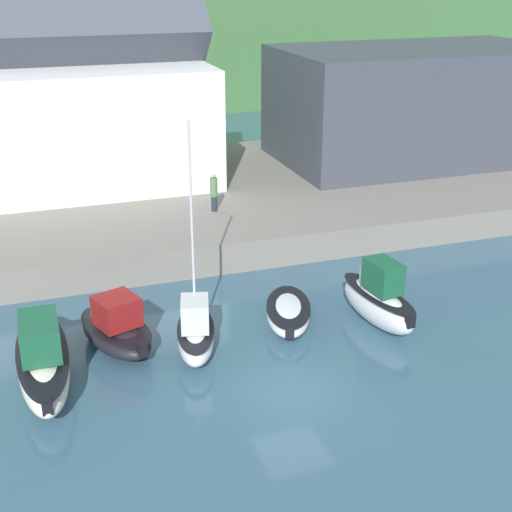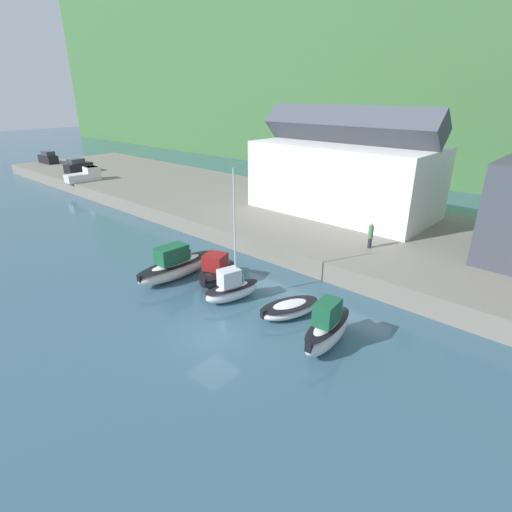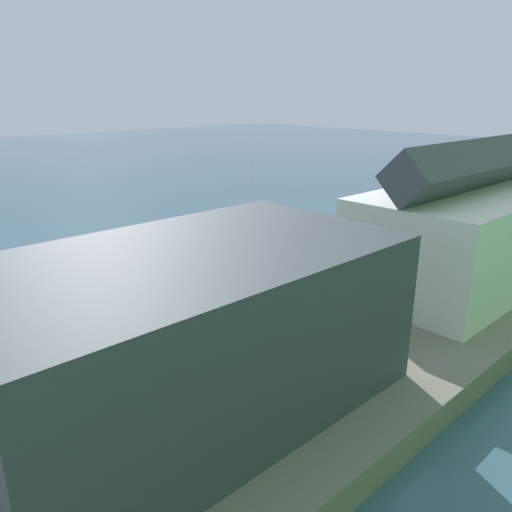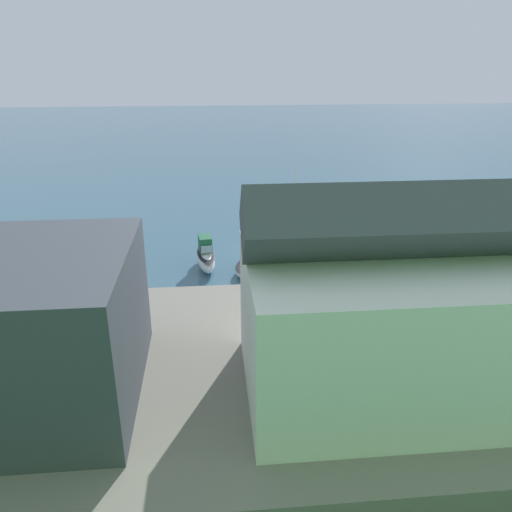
{
  "view_description": "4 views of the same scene",
  "coord_description": "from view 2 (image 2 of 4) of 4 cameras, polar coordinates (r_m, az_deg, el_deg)",
  "views": [
    {
      "loc": [
        -8.31,
        -20.13,
        14.42
      ],
      "look_at": [
        1.95,
        9.81,
        1.27
      ],
      "focal_mm": 50.0,
      "sensor_mm": 36.0,
      "label": 1
    },
    {
      "loc": [
        15.4,
        -13.15,
        13.54
      ],
      "look_at": [
        -4.34,
        8.64,
        1.44
      ],
      "focal_mm": 28.0,
      "sensor_mm": 36.0,
      "label": 2
    },
    {
      "loc": [
        29.76,
        39.7,
        15.43
      ],
      "look_at": [
        1.25,
        8.97,
        1.69
      ],
      "focal_mm": 35.0,
      "sensor_mm": 36.0,
      "label": 3
    },
    {
      "loc": [
        4.85,
        44.89,
        17.41
      ],
      "look_at": [
        1.36,
        7.86,
        2.62
      ],
      "focal_mm": 35.0,
      "sensor_mm": 36.0,
      "label": 4
    }
  ],
  "objects": [
    {
      "name": "harbor_clubhouse",
      "position": [
        43.58,
        12.42,
        11.41
      ],
      "size": [
        18.81,
        9.67,
        10.81
      ],
      "color": "white",
      "rests_on": "quay_promenade"
    },
    {
      "name": "moored_boat_0",
      "position": [
        31.74,
        -11.39,
        -1.38
      ],
      "size": [
        1.98,
        7.03,
        2.7
      ],
      "rotation": [
        0.0,
        0.0,
        -0.01
      ],
      "color": "white",
      "rests_on": "ground_plane"
    },
    {
      "name": "quay_promenade",
      "position": [
        39.56,
        16.93,
        2.57
      ],
      "size": [
        130.92,
        20.16,
        1.59
      ],
      "color": "gray",
      "rests_on": "ground_plane"
    },
    {
      "name": "moored_boat_1",
      "position": [
        30.65,
        -5.64,
        -2.24
      ],
      "size": [
        3.46,
        4.82,
        2.32
      ],
      "rotation": [
        0.0,
        0.0,
        0.34
      ],
      "color": "black",
      "rests_on": "ground_plane"
    },
    {
      "name": "ground_plane",
      "position": [
        24.36,
        -6.21,
        -11.55
      ],
      "size": [
        320.0,
        320.0,
        0.0
      ],
      "primitive_type": "plane",
      "color": "#385B70"
    },
    {
      "name": "parked_car_1",
      "position": [
        71.56,
        -24.07,
        11.61
      ],
      "size": [
        2.34,
        4.4,
        2.16
      ],
      "rotation": [
        0.0,
        0.0,
        0.13
      ],
      "color": "black",
      "rests_on": "quay_promenade"
    },
    {
      "name": "pickup_truck_0",
      "position": [
        64.09,
        -23.16,
        10.61
      ],
      "size": [
        2.24,
        4.84,
        1.9
      ],
      "rotation": [
        0.0,
        0.0,
        -0.06
      ],
      "color": "silver",
      "rests_on": "quay_promenade"
    },
    {
      "name": "moored_boat_2",
      "position": [
        27.91,
        -3.49,
        -4.64
      ],
      "size": [
        2.46,
        4.38,
        9.18
      ],
      "rotation": [
        0.0,
        0.0,
        -0.25
      ],
      "color": "white",
      "rests_on": "ground_plane"
    },
    {
      "name": "moored_boat_3",
      "position": [
        26.22,
        4.79,
        -7.5
      ],
      "size": [
        3.19,
        4.59,
        0.95
      ],
      "rotation": [
        0.0,
        0.0,
        -0.34
      ],
      "color": "white",
      "rests_on": "ground_plane"
    },
    {
      "name": "person_on_quay",
      "position": [
        34.03,
        16.04,
        2.88
      ],
      "size": [
        0.4,
        0.4,
        2.14
      ],
      "color": "#232838",
      "rests_on": "quay_promenade"
    },
    {
      "name": "moored_boat_4",
      "position": [
        23.33,
        10.14,
        -10.24
      ],
      "size": [
        2.04,
        4.93,
        2.96
      ],
      "rotation": [
        0.0,
        0.0,
        0.12
      ],
      "color": "silver",
      "rests_on": "ground_plane"
    },
    {
      "name": "parked_car_2",
      "position": [
        83.28,
        -27.55,
        12.31
      ],
      "size": [
        4.28,
        2.01,
        2.16
      ],
      "rotation": [
        0.0,
        0.0,
        1.62
      ],
      "color": "black",
      "rests_on": "quay_promenade"
    }
  ]
}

